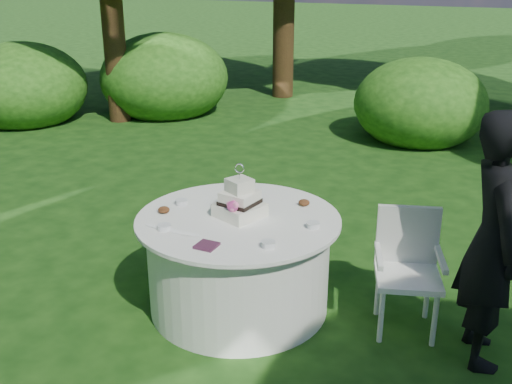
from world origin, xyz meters
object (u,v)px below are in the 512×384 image
at_px(napkins, 207,246).
at_px(guest, 494,241).
at_px(table, 239,262).
at_px(cake, 240,203).
at_px(chair, 407,262).

relative_size(napkins, guest, 0.08).
height_order(table, cake, cake).
bearing_deg(chair, napkins, -143.73).
relative_size(napkins, table, 0.09).
bearing_deg(guest, table, 76.36).
bearing_deg(chair, table, -165.17).
bearing_deg(napkins, table, 94.53).
height_order(napkins, guest, guest).
xyz_separation_m(guest, cake, (-1.79, -0.14, 0.01)).
distance_m(cake, chair, 1.32).
relative_size(napkins, chair, 0.15).
bearing_deg(guest, chair, 54.82).
distance_m(guest, chair, 0.69).
bearing_deg(table, cake, 83.67).
relative_size(napkins, cake, 0.33).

